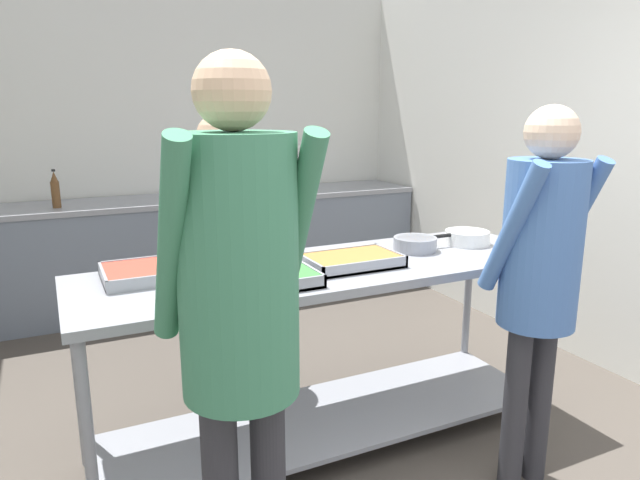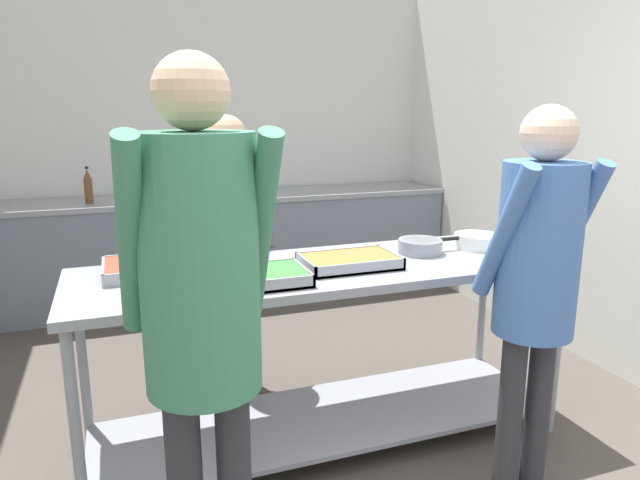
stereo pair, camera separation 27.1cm
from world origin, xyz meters
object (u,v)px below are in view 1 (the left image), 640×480
Objects in this scene: serving_tray_roast at (148,273)px; cook_behind_counter at (220,230)px; sauce_pan at (415,243)px; guest_serving_left at (239,296)px; serving_tray_greens at (266,279)px; serving_tray_vegetables at (352,261)px; plate_stack at (467,238)px; water_bottle at (55,190)px; guest_serving_right at (540,259)px.

cook_behind_counter is (0.47, 0.53, 0.04)m from serving_tray_roast.
guest_serving_left is (-1.21, -0.86, 0.16)m from sauce_pan.
serving_tray_greens is 0.47m from serving_tray_vegetables.
cook_behind_counter reaches higher than sauce_pan.
guest_serving_left reaches higher than plate_stack.
water_bottle is at bearing 125.54° from sauce_pan.
serving_tray_greens is 0.26× the size of cook_behind_counter.
guest_serving_left reaches higher than serving_tray_greens.
serving_tray_greens is 0.25× the size of guest_serving_right.
serving_tray_vegetables is 0.84m from cook_behind_counter.
serving_tray_greens is 0.23× the size of guest_serving_left.
plate_stack is (0.34, 0.00, -0.00)m from sauce_pan.
serving_tray_greens and serving_tray_vegetables have the same top height.
sauce_pan is at bearing -179.60° from plate_stack.
guest_serving_right is at bearing -26.77° from serving_tray_greens.
serving_tray_roast is 0.23× the size of guest_serving_right.
cook_behind_counter is at bearing 86.67° from serving_tray_greens.
guest_serving_left is at bearing -116.40° from serving_tray_greens.
serving_tray_vegetables is 0.25× the size of guest_serving_left.
water_bottle is (-1.62, 2.26, 0.08)m from sauce_pan.
water_bottle is at bearing 97.34° from guest_serving_left.
plate_stack reaches higher than serving_tray_vegetables.
plate_stack is 0.14× the size of guest_serving_left.
serving_tray_vegetables is 1.21× the size of sauce_pan.
sauce_pan is (0.43, 0.11, 0.01)m from serving_tray_vegetables.
plate_stack is at bearing 29.19° from guest_serving_left.
plate_stack is (0.77, 0.11, 0.01)m from serving_tray_vegetables.
water_bottle is (-0.30, 2.17, 0.10)m from serving_tray_roast.
serving_tray_roast is 1.66m from plate_stack.
serving_tray_greens is at bearing -36.26° from serving_tray_roast.
sauce_pan is 0.22× the size of guest_serving_right.
cook_behind_counter is (0.37, 1.49, -0.13)m from guest_serving_left.
sauce_pan is at bearing 13.51° from serving_tray_greens.
guest_serving_left is 6.22× the size of water_bottle.
sauce_pan reaches higher than serving_tray_vegetables.
guest_serving_left is 1.33m from guest_serving_right.
guest_serving_right is at bearing 6.31° from guest_serving_left.
serving_tray_vegetables is 0.82m from guest_serving_right.
water_bottle is (-1.95, 2.26, 0.09)m from plate_stack.
plate_stack is 2.99m from water_bottle.
guest_serving_right is 1.64m from cook_behind_counter.
guest_serving_left is at bearing -104.01° from cook_behind_counter.
guest_serving_left is at bearing -136.06° from serving_tray_vegetables.
cook_behind_counter is (-1.18, 0.62, 0.03)m from plate_stack.
guest_serving_left reaches higher than water_bottle.
serving_tray_greens is at bearing -169.99° from plate_stack.
guest_serving_right reaches higher than serving_tray_roast.
plate_stack is at bearing -3.31° from serving_tray_roast.
sauce_pan is at bearing 14.46° from serving_tray_vegetables.
guest_serving_right is (1.42, -0.82, 0.09)m from serving_tray_roast.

